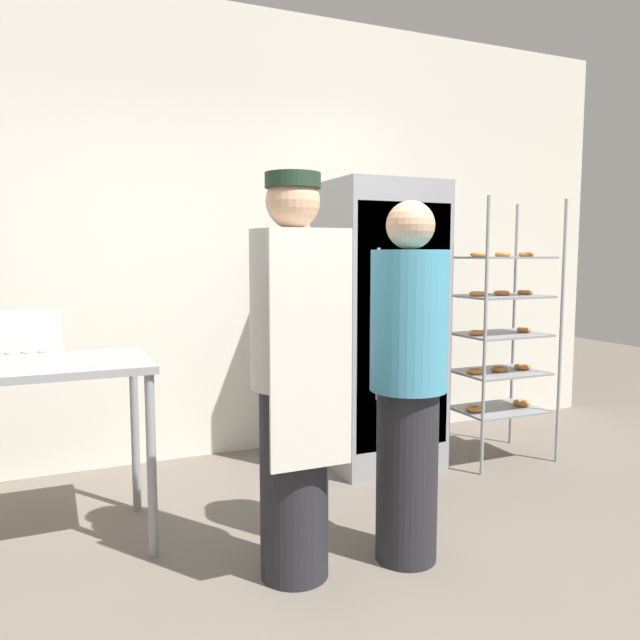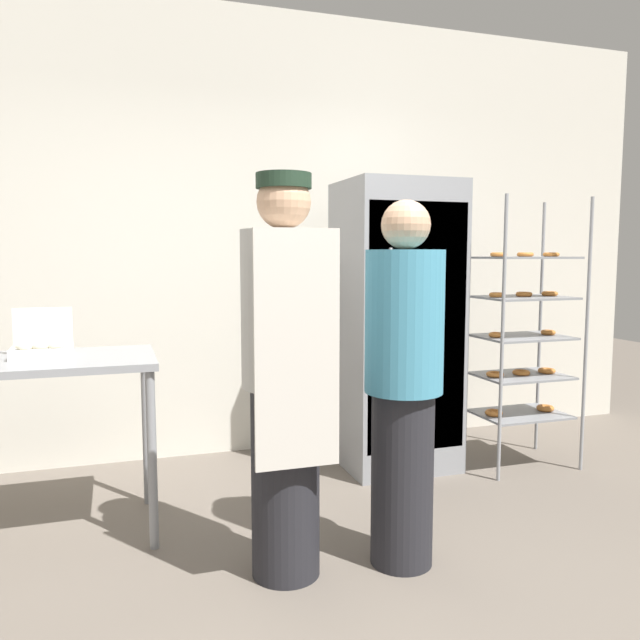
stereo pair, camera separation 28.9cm
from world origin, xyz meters
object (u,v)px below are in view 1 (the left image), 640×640
at_px(donut_box, 30,352).
at_px(person_baker, 294,373).
at_px(person_customer, 408,381).
at_px(refrigerator, 379,325).
at_px(baking_rack, 500,334).

relative_size(donut_box, person_baker, 0.16).
bearing_deg(person_customer, refrigerator, 66.38).
height_order(baking_rack, person_baker, baking_rack).
xyz_separation_m(baking_rack, person_baker, (-1.85, -0.91, 0.04)).
xyz_separation_m(donut_box, person_baker, (1.02, -0.75, -0.04)).
xyz_separation_m(baking_rack, donut_box, (-2.87, -0.16, 0.08)).
bearing_deg(refrigerator, person_customer, -113.62).
relative_size(baking_rack, person_baker, 1.02).
relative_size(baking_rack, person_customer, 1.08).
bearing_deg(refrigerator, person_baker, -132.21).
bearing_deg(person_customer, person_baker, 173.34).
height_order(refrigerator, person_customer, refrigerator).
xyz_separation_m(refrigerator, person_baker, (-1.06, -1.17, -0.03)).
xyz_separation_m(refrigerator, person_customer, (-0.54, -1.23, -0.10)).
bearing_deg(baking_rack, person_customer, -143.75).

